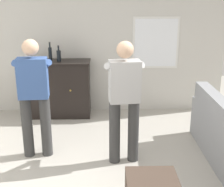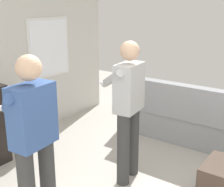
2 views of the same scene
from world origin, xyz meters
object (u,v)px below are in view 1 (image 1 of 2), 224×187
person_standing_right (124,97)px  bottle_wine_green (50,53)px  bottle_liquor_amber (59,56)px  person_standing_left (34,93)px  sideboard_cabinet (60,89)px

person_standing_right → bottle_wine_green: bearing=126.0°
bottle_liquor_amber → person_standing_right: 2.01m
bottle_liquor_amber → person_standing_right: bearing=-57.0°
bottle_liquor_amber → person_standing_left: size_ratio=0.17×
sideboard_cabinet → bottle_wine_green: size_ratio=3.35×
person_standing_left → person_standing_right: (1.23, -0.19, 0.00)m
person_standing_right → sideboard_cabinet: bearing=122.8°
sideboard_cabinet → bottle_wine_green: (-0.14, 0.00, 0.67)m
sideboard_cabinet → bottle_wine_green: bearing=178.9°
bottle_liquor_amber → sideboard_cabinet: bearing=115.3°
bottle_wine_green → bottle_liquor_amber: bearing=-15.5°
sideboard_cabinet → person_standing_left: bearing=-94.5°
bottle_wine_green → person_standing_right: 2.14m
person_standing_left → bottle_wine_green: bearing=90.8°
bottle_wine_green → person_standing_left: 1.55m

